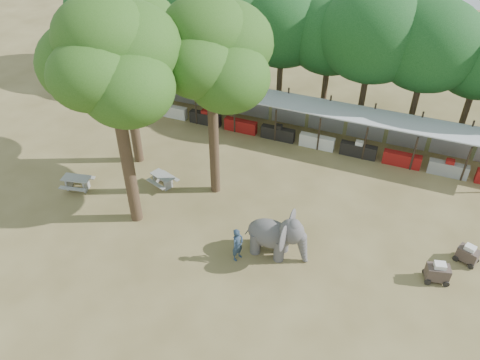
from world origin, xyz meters
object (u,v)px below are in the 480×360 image
at_px(cart_front, 438,272).
at_px(cart_back, 468,254).
at_px(yard_tree_left, 120,36).
at_px(picnic_table_far, 163,179).
at_px(yard_tree_back, 210,52).
at_px(elephant, 277,235).
at_px(yard_tree_center, 110,60).
at_px(handler, 238,245).
at_px(picnic_table_near, 77,182).

xyz_separation_m(cart_front, cart_back, (1.32, 1.86, -0.04)).
relative_size(yard_tree_left, picnic_table_far, 5.86).
distance_m(cart_front, cart_back, 2.28).
bearing_deg(picnic_table_far, yard_tree_back, 38.10).
relative_size(yard_tree_left, elephant, 3.39).
distance_m(yard_tree_center, picnic_table_far, 9.21).
bearing_deg(yard_tree_left, yard_tree_center, -59.04).
relative_size(yard_tree_back, elephant, 3.50).
height_order(yard_tree_back, cart_back, yard_tree_back).
bearing_deg(yard_tree_center, yard_tree_back, 53.14).
bearing_deg(yard_tree_center, handler, -7.63).
bearing_deg(cart_front, handler, -179.77).
relative_size(yard_tree_left, yard_tree_back, 0.97).
bearing_deg(handler, picnic_table_far, 77.81).
distance_m(yard_tree_left, handler, 13.33).
bearing_deg(cart_back, picnic_table_far, -156.67).
distance_m(handler, cart_front, 9.66).
relative_size(yard_tree_left, cart_front, 8.41).
bearing_deg(yard_tree_back, cart_back, -2.90).
bearing_deg(handler, yard_tree_left, 76.78).
height_order(yard_tree_back, picnic_table_far, yard_tree_back).
distance_m(yard_tree_center, cart_front, 18.15).
relative_size(elephant, handler, 1.71).
height_order(handler, picnic_table_near, handler).
height_order(picnic_table_near, picnic_table_far, picnic_table_near).
relative_size(yard_tree_left, yard_tree_center, 0.92).
xyz_separation_m(yard_tree_left, yard_tree_center, (3.00, -5.00, 1.01)).
relative_size(yard_tree_back, cart_back, 8.94).
bearing_deg(picnic_table_near, yard_tree_back, 11.23).
xyz_separation_m(elephant, picnic_table_far, (-8.22, 2.78, -0.76)).
bearing_deg(picnic_table_near, picnic_table_far, 14.16).
bearing_deg(yard_tree_left, handler, -31.67).
bearing_deg(picnic_table_far, yard_tree_center, -70.33).
bearing_deg(picnic_table_far, cart_back, 20.52).
xyz_separation_m(yard_tree_center, handler, (6.52, -0.87, -8.26)).
height_order(yard_tree_center, cart_back, yard_tree_center).
distance_m(yard_tree_left, yard_tree_center, 5.92).
distance_m(picnic_table_near, cart_back, 21.94).
distance_m(picnic_table_far, cart_front, 15.98).
distance_m(elephant, cart_front, 7.81).
bearing_deg(cart_front, picnic_table_near, 168.39).
height_order(handler, cart_back, handler).
bearing_deg(yard_tree_left, yard_tree_back, -9.46).
relative_size(handler, cart_front, 1.45).
xyz_separation_m(picnic_table_near, cart_back, (21.80, 2.54, -0.02)).
bearing_deg(yard_tree_back, picnic_table_far, -161.46).
xyz_separation_m(yard_tree_center, picnic_table_far, (-0.01, 2.99, -8.71)).
bearing_deg(picnic_table_near, cart_back, -5.39).
bearing_deg(cart_back, cart_front, -102.88).
bearing_deg(yard_tree_left, elephant, -23.12).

